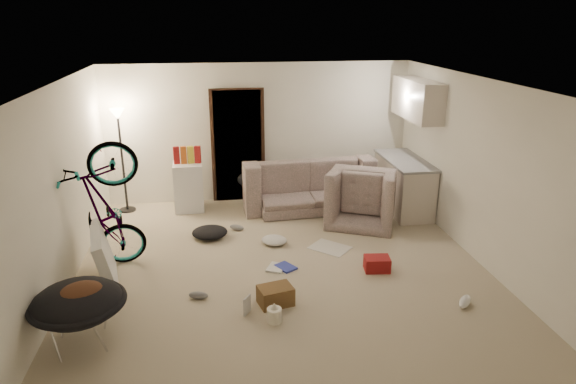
{
  "coord_description": "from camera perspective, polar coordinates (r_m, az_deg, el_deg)",
  "views": [
    {
      "loc": [
        -0.86,
        -6.16,
        3.28
      ],
      "look_at": [
        0.16,
        0.6,
        0.92
      ],
      "focal_mm": 32.0,
      "sensor_mm": 36.0,
      "label": 1
    }
  ],
  "objects": [
    {
      "name": "floor",
      "position": [
        7.04,
        -0.6,
        -8.8
      ],
      "size": [
        5.5,
        6.0,
        0.02
      ],
      "primitive_type": "cube",
      "color": "#BBAD90",
      "rests_on": "ground"
    },
    {
      "name": "ceiling",
      "position": [
        6.27,
        -0.68,
        12.01
      ],
      "size": [
        5.5,
        6.0,
        0.02
      ],
      "primitive_type": "cube",
      "color": "white",
      "rests_on": "wall_back"
    },
    {
      "name": "wall_back",
      "position": [
        9.43,
        -3.2,
        6.62
      ],
      "size": [
        5.5,
        0.02,
        2.5
      ],
      "primitive_type": "cube",
      "color": "white",
      "rests_on": "floor"
    },
    {
      "name": "wall_front",
      "position": [
        3.85,
        5.78,
        -12.92
      ],
      "size": [
        5.5,
        0.02,
        2.5
      ],
      "primitive_type": "cube",
      "color": "white",
      "rests_on": "floor"
    },
    {
      "name": "wall_left",
      "position": [
        6.76,
        -24.49,
        -0.18
      ],
      "size": [
        0.02,
        6.0,
        2.5
      ],
      "primitive_type": "cube",
      "color": "white",
      "rests_on": "floor"
    },
    {
      "name": "wall_right",
      "position": [
        7.43,
        20.97,
        1.92
      ],
      "size": [
        0.02,
        6.0,
        2.5
      ],
      "primitive_type": "cube",
      "color": "white",
      "rests_on": "floor"
    },
    {
      "name": "doorway",
      "position": [
        9.42,
        -5.58,
        5.1
      ],
      "size": [
        0.85,
        0.1,
        2.04
      ],
      "primitive_type": "cube",
      "color": "black",
      "rests_on": "floor"
    },
    {
      "name": "door_trim",
      "position": [
        9.39,
        -5.57,
        5.06
      ],
      "size": [
        0.97,
        0.04,
        2.1
      ],
      "primitive_type": "cube",
      "color": "black",
      "rests_on": "floor"
    },
    {
      "name": "floor_lamp",
      "position": [
        9.16,
        -18.17,
        5.68
      ],
      "size": [
        0.28,
        0.28,
        1.81
      ],
      "color": "black",
      "rests_on": "floor"
    },
    {
      "name": "kitchen_counter",
      "position": [
        9.25,
        12.69,
        0.71
      ],
      "size": [
        0.6,
        1.5,
        0.88
      ],
      "primitive_type": "cube",
      "color": "beige",
      "rests_on": "floor"
    },
    {
      "name": "counter_top",
      "position": [
        9.11,
        12.9,
        3.45
      ],
      "size": [
        0.64,
        1.54,
        0.04
      ],
      "primitive_type": "cube",
      "color": "gray",
      "rests_on": "kitchen_counter"
    },
    {
      "name": "kitchen_uppers",
      "position": [
        8.95,
        14.18,
        9.96
      ],
      "size": [
        0.38,
        1.4,
        0.65
      ],
      "primitive_type": "cube",
      "color": "beige",
      "rests_on": "wall_right"
    },
    {
      "name": "sofa",
      "position": [
        9.25,
        2.04,
        0.51
      ],
      "size": [
        2.37,
        1.05,
        0.68
      ],
      "primitive_type": "imported",
      "rotation": [
        0.0,
        0.0,
        3.21
      ],
      "color": "#3E453D",
      "rests_on": "floor"
    },
    {
      "name": "armchair",
      "position": [
        8.68,
        8.47,
        -0.87
      ],
      "size": [
        1.38,
        1.31,
        0.7
      ],
      "primitive_type": "imported",
      "rotation": [
        0.0,
        0.0,
        2.7
      ],
      "color": "#3E453D",
      "rests_on": "floor"
    },
    {
      "name": "bicycle",
      "position": [
        7.3,
        -19.34,
        -4.6
      ],
      "size": [
        1.91,
        1.0,
        1.06
      ],
      "primitive_type": "imported",
      "rotation": [
        0.0,
        -0.17,
        1.68
      ],
      "color": "black",
      "rests_on": "floor"
    },
    {
      "name": "book_asset",
      "position": [
        6.08,
        -4.92,
        -13.59
      ],
      "size": [
        0.27,
        0.26,
        0.02
      ],
      "primitive_type": "imported",
      "rotation": [
        0.0,
        0.0,
        0.96
      ],
      "color": "maroon",
      "rests_on": "floor"
    },
    {
      "name": "mini_fridge",
      "position": [
        9.18,
        -10.99,
        0.59
      ],
      "size": [
        0.51,
        0.51,
        0.85
      ],
      "primitive_type": "cube",
      "rotation": [
        0.0,
        0.0,
        0.03
      ],
      "color": "white",
      "rests_on": "floor"
    },
    {
      "name": "snack_box_0",
      "position": [
        9.03,
        -12.29,
        4.0
      ],
      "size": [
        0.11,
        0.09,
        0.3
      ],
      "primitive_type": "cube",
      "rotation": [
        0.0,
        0.0,
        0.19
      ],
      "color": "maroon",
      "rests_on": "mini_fridge"
    },
    {
      "name": "snack_box_1",
      "position": [
        9.02,
        -11.53,
        4.04
      ],
      "size": [
        0.11,
        0.08,
        0.3
      ],
      "primitive_type": "cube",
      "rotation": [
        0.0,
        0.0,
        0.09
      ],
      "color": "#B44F16",
      "rests_on": "mini_fridge"
    },
    {
      "name": "snack_box_2",
      "position": [
        9.01,
        -10.77,
        4.08
      ],
      "size": [
        0.12,
        0.1,
        0.3
      ],
      "primitive_type": "cube",
      "rotation": [
        0.0,
        0.0,
        0.35
      ],
      "color": "yellow",
      "rests_on": "mini_fridge"
    },
    {
      "name": "snack_box_3",
      "position": [
        9.01,
        -10.01,
        4.12
      ],
      "size": [
        0.11,
        0.09,
        0.3
      ],
      "primitive_type": "cube",
      "rotation": [
        0.0,
        0.0,
        -0.24
      ],
      "color": "maroon",
      "rests_on": "mini_fridge"
    },
    {
      "name": "saucer_chair",
      "position": [
        5.81,
        -22.22,
        -12.08
      ],
      "size": [
        0.98,
        0.98,
        0.69
      ],
      "color": "silver",
      "rests_on": "floor"
    },
    {
      "name": "hoodie",
      "position": [
        5.68,
        -22.05,
        -10.48
      ],
      "size": [
        0.61,
        0.58,
        0.22
      ],
      "primitive_type": "ellipsoid",
      "rotation": [
        0.0,
        0.0,
        0.52
      ],
      "color": "#4C2B1A",
      "rests_on": "saucer_chair"
    },
    {
      "name": "sofa_drape",
      "position": [
        9.06,
        -3.86,
        1.43
      ],
      "size": [
        0.57,
        0.47,
        0.28
      ],
      "primitive_type": "ellipsoid",
      "rotation": [
        0.0,
        0.0,
        -0.02
      ],
      "color": "black",
      "rests_on": "sofa"
    },
    {
      "name": "tv_box",
      "position": [
        7.02,
        -19.74,
        -6.8
      ],
      "size": [
        0.49,
        1.09,
        0.71
      ],
      "primitive_type": "cube",
      "rotation": [
        0.0,
        -0.21,
        0.21
      ],
      "color": "silver",
      "rests_on": "floor"
    },
    {
      "name": "drink_case_a",
      "position": [
        6.24,
        -1.4,
        -11.42
      ],
      "size": [
        0.45,
        0.37,
        0.23
      ],
      "primitive_type": "cube",
      "rotation": [
        0.0,
        0.0,
        0.24
      ],
      "color": "brown",
      "rests_on": "floor"
    },
    {
      "name": "drink_case_b",
      "position": [
        7.1,
        9.86,
        -7.86
      ],
      "size": [
        0.36,
        0.29,
        0.19
      ],
      "primitive_type": "cube",
      "rotation": [
        0.0,
        0.0,
        -0.12
      ],
      "color": "maroon",
      "rests_on": "floor"
    },
    {
      "name": "juicer",
      "position": [
        5.93,
        -1.53,
        -13.4
      ],
      "size": [
        0.17,
        0.17,
        0.24
      ],
      "color": "white",
      "rests_on": "floor"
    },
    {
      "name": "newspaper",
      "position": [
        7.7,
        4.68,
        -6.18
      ],
      "size": [
        0.7,
        0.69,
        0.01
      ],
      "primitive_type": "cube",
      "rotation": [
        0.0,
        0.0,
        0.82
      ],
      "color": "beige",
      "rests_on": "floor"
    },
    {
      "name": "book_blue",
      "position": [
        7.09,
        -0.27,
        -8.35
      ],
      "size": [
        0.32,
        0.34,
        0.03
      ],
      "primitive_type": "cube",
      "rotation": [
        0.0,
        0.0,
        0.56
      ],
      "color": "#2E3AA8",
      "rests_on": "floor"
    },
    {
      "name": "book_white",
      "position": [
        7.08,
        -1.32,
        -8.4
      ],
      "size": [
        0.32,
        0.35,
        0.03
      ],
      "primitive_type": "cube",
      "rotation": [
        0.0,
        0.0,
        -0.44
      ],
      "color": "silver",
      "rests_on": "floor"
    },
    {
      "name": "shoe_0",
      "position": [
        8.83,
        0.99,
        -2.39
      ],
      "size": [
        0.28,
        0.17,
        0.1
      ],
      "primitive_type": "ellipsoid",
      "rotation": [
        0.0,
        0.0,
        0.24
      ],
      "color": "#2E3AA8",
      "rests_on": "floor"
    },
    {
      "name": "shoe_1",
      "position": [
        8.31,
        -5.71,
        -3.94
      ],
      "size": [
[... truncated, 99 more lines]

